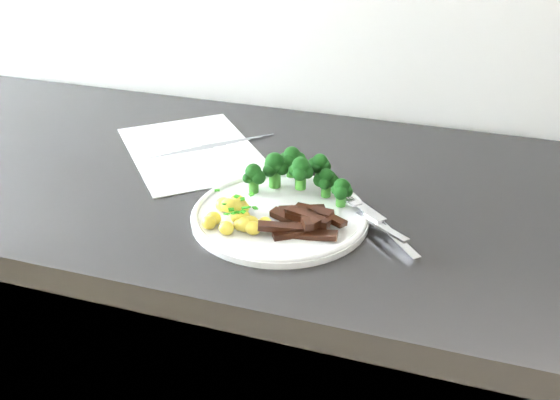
# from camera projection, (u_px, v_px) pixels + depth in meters

# --- Properties ---
(recipe_paper) EXTENTS (0.34, 0.35, 0.00)m
(recipe_paper) POSITION_uv_depth(u_px,v_px,m) (193.00, 151.00, 1.10)
(recipe_paper) COLOR white
(recipe_paper) RESTS_ON counter
(plate) EXTENTS (0.25, 0.25, 0.01)m
(plate) POSITION_uv_depth(u_px,v_px,m) (280.00, 215.00, 0.90)
(plate) COLOR white
(plate) RESTS_ON counter
(broccoli) EXTENTS (0.16, 0.09, 0.06)m
(broccoli) POSITION_uv_depth(u_px,v_px,m) (300.00, 171.00, 0.94)
(broccoli) COLOR #2C6E1D
(broccoli) RESTS_ON plate
(potatoes) EXTENTS (0.09, 0.08, 0.04)m
(potatoes) POSITION_uv_depth(u_px,v_px,m) (236.00, 214.00, 0.87)
(potatoes) COLOR yellow
(potatoes) RESTS_ON plate
(beef_strips) EXTENTS (0.11, 0.10, 0.03)m
(beef_strips) POSITION_uv_depth(u_px,v_px,m) (304.00, 221.00, 0.86)
(beef_strips) COLOR black
(beef_strips) RESTS_ON plate
(fork) EXTENTS (0.12, 0.11, 0.01)m
(fork) POSITION_uv_depth(u_px,v_px,m) (371.00, 218.00, 0.87)
(fork) COLOR silver
(fork) RESTS_ON plate
(knife) EXTENTS (0.14, 0.15, 0.02)m
(knife) POSITION_uv_depth(u_px,v_px,m) (386.00, 231.00, 0.86)
(knife) COLOR silver
(knife) RESTS_ON plate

